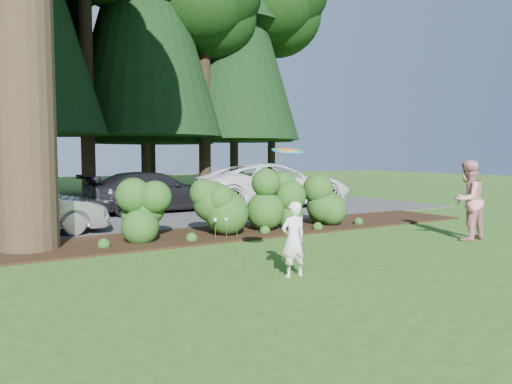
% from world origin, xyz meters
% --- Properties ---
extents(ground, '(80.00, 80.00, 0.00)m').
position_xyz_m(ground, '(0.00, 0.00, 0.00)').
color(ground, '#275016').
rests_on(ground, ground).
extents(mulch_bed, '(16.00, 2.50, 0.05)m').
position_xyz_m(mulch_bed, '(0.00, 3.25, 0.03)').
color(mulch_bed, black).
rests_on(mulch_bed, ground).
extents(driveway, '(22.00, 6.00, 0.03)m').
position_xyz_m(driveway, '(0.00, 7.50, 0.01)').
color(driveway, '#38383A').
rests_on(driveway, ground).
extents(shrub_row, '(6.53, 1.60, 1.61)m').
position_xyz_m(shrub_row, '(0.77, 3.14, 0.81)').
color(shrub_row, '#1E4715').
rests_on(shrub_row, ground).
extents(lily_cluster, '(0.69, 0.09, 0.57)m').
position_xyz_m(lily_cluster, '(-0.30, 2.40, 0.50)').
color(lily_cluster, '#1E4715').
rests_on(lily_cluster, ground).
extents(car_silver_wagon, '(4.20, 2.06, 1.32)m').
position_xyz_m(car_silver_wagon, '(-4.41, 5.63, 0.69)').
color(car_silver_wagon, '#ACACB1').
rests_on(car_silver_wagon, driveway).
extents(car_white_suv, '(6.57, 3.95, 1.71)m').
position_xyz_m(car_white_suv, '(4.93, 8.25, 0.88)').
color(car_white_suv, silver).
rests_on(car_white_suv, driveway).
extents(car_dark_suv, '(5.10, 2.37, 1.44)m').
position_xyz_m(car_dark_suv, '(0.12, 8.81, 0.75)').
color(car_dark_suv, black).
rests_on(car_dark_suv, driveway).
extents(child, '(0.48, 0.32, 1.30)m').
position_xyz_m(child, '(-1.01, -1.43, 0.65)').
color(child, white).
rests_on(child, ground).
extents(adult, '(1.02, 0.83, 1.96)m').
position_xyz_m(adult, '(4.75, -0.64, 0.98)').
color(adult, '#AA162D').
rests_on(adult, ground).
extents(frisbee, '(0.54, 0.54, 0.09)m').
position_xyz_m(frisbee, '(-1.21, -1.53, 2.17)').
color(frisbee, teal).
rests_on(frisbee, ground).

